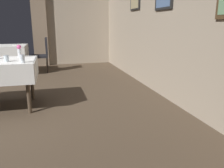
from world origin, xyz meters
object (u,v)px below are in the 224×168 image
object	(u,v)px
glass_mid_d	(22,59)
plate_far_b	(16,45)
chair_far_right	(42,53)
glass_mid_b	(6,59)
flower_vase_mid	(19,51)

from	to	relation	value
glass_mid_d	plate_far_b	world-z (taller)	glass_mid_d
plate_far_b	chair_far_right	bearing A→B (deg)	10.17
chair_far_right	glass_mid_b	world-z (taller)	chair_far_right
flower_vase_mid	glass_mid_d	world-z (taller)	flower_vase_mid
plate_far_b	glass_mid_d	bearing A→B (deg)	-81.22
glass_mid_b	glass_mid_d	world-z (taller)	glass_mid_d
flower_vase_mid	glass_mid_b	bearing A→B (deg)	-105.85
chair_far_right	glass_mid_b	size ratio (longest dim) A/B	10.07
glass_mid_d	plate_far_b	bearing A→B (deg)	98.78
chair_far_right	plate_far_b	distance (m)	0.68
flower_vase_mid	glass_mid_d	size ratio (longest dim) A/B	1.80
flower_vase_mid	plate_far_b	xyz separation A→B (m)	(-0.36, 2.41, -0.10)
chair_far_right	flower_vase_mid	bearing A→B (deg)	-96.00
glass_mid_d	plate_far_b	xyz separation A→B (m)	(-0.46, 3.00, -0.05)
glass_mid_b	glass_mid_d	xyz separation A→B (m)	(0.23, -0.14, 0.01)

